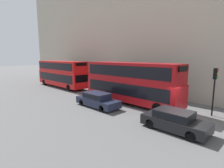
# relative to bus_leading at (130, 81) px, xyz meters

# --- Properties ---
(ground_plane) EXTENTS (200.00, 200.00, 0.00)m
(ground_plane) POSITION_rel_bus_leading_xyz_m (-1.60, -6.24, -2.37)
(ground_plane) COLOR #5B5B5B
(building_facade) EXTENTS (1.10, 80.00, 19.90)m
(building_facade) POSITION_rel_bus_leading_xyz_m (5.40, -6.24, 7.89)
(building_facade) COLOR #B2A893
(building_facade) RESTS_ON ground
(bus_leading) EXTENTS (2.59, 11.20, 4.30)m
(bus_leading) POSITION_rel_bus_leading_xyz_m (0.00, 0.00, 0.00)
(bus_leading) COLOR #A80F14
(bus_leading) RESTS_ON ground
(bus_second_in_queue) EXTENTS (2.59, 11.24, 4.20)m
(bus_second_in_queue) POSITION_rel_bus_leading_xyz_m (0.00, 14.27, -0.05)
(bus_second_in_queue) COLOR red
(bus_second_in_queue) RESTS_ON ground
(car_dark_sedan) EXTENTS (1.87, 4.30, 1.38)m
(car_dark_sedan) POSITION_rel_bus_leading_xyz_m (-3.40, -6.57, -1.64)
(car_dark_sedan) COLOR black
(car_dark_sedan) RESTS_ON ground
(car_hatchback) EXTENTS (1.83, 4.79, 1.41)m
(car_hatchback) POSITION_rel_bus_leading_xyz_m (-3.40, 1.36, -1.63)
(car_hatchback) COLOR #1E2338
(car_hatchback) RESTS_ON ground
(traffic_light) EXTENTS (0.30, 0.36, 4.00)m
(traffic_light) POSITION_rel_bus_leading_xyz_m (1.63, -7.51, 0.50)
(traffic_light) COLOR black
(traffic_light) RESTS_ON ground
(pedestrian) EXTENTS (0.36, 0.36, 1.84)m
(pedestrian) POSITION_rel_bus_leading_xyz_m (2.73, 5.61, -1.52)
(pedestrian) COLOR #26262D
(pedestrian) RESTS_ON ground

